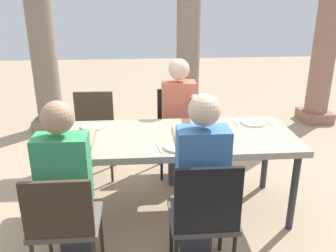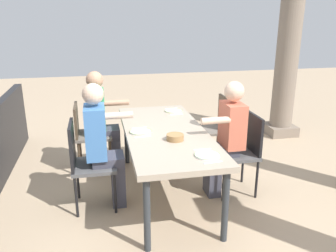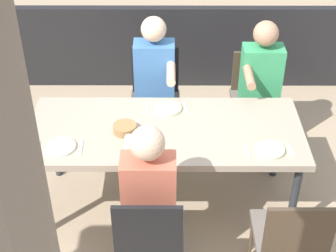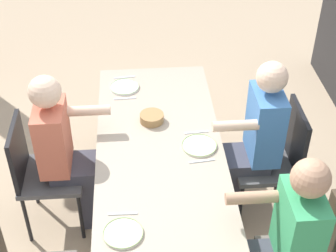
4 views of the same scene
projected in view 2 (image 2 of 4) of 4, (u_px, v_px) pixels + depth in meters
ground_plane at (166, 193)px, 3.94m from camera, size 16.00×16.00×0.00m
dining_table at (165, 136)px, 3.73m from camera, size 2.04×0.85×0.75m
chair_west_north at (215, 125)px, 4.70m from camera, size 0.44×0.44×0.89m
chair_west_south at (88, 132)px, 4.37m from camera, size 0.44×0.44×0.88m
chair_mid_north at (242, 148)px, 3.85m from camera, size 0.44×0.44×0.90m
chair_mid_south at (85, 160)px, 3.53m from camera, size 0.44×0.44×0.92m
diner_woman_green at (103, 142)px, 3.51m from camera, size 0.35×0.49×1.31m
diner_man_white at (102, 118)px, 4.35m from camera, size 0.35×0.49×1.28m
diner_guest_third at (226, 135)px, 3.76m from camera, size 0.35×0.50×1.27m
stone_column_near at (288, 53)px, 5.46m from camera, size 0.46×0.46×2.75m
plate_0 at (174, 111)px, 4.43m from camera, size 0.23×0.23×0.02m
fork_0 at (171, 108)px, 4.58m from camera, size 0.03×0.17×0.01m
spoon_0 at (176, 114)px, 4.30m from camera, size 0.02×0.17×0.01m
plate_1 at (141, 131)px, 3.67m from camera, size 0.24×0.24×0.02m
fork_1 at (139, 128)px, 3.81m from camera, size 0.03×0.17×0.01m
spoon_1 at (143, 137)px, 3.53m from camera, size 0.03×0.17×0.01m
plate_2 at (207, 155)px, 3.06m from camera, size 0.23×0.23×0.02m
fork_2 at (202, 149)px, 3.20m from camera, size 0.02×0.17×0.01m
spoon_2 at (213, 162)px, 2.92m from camera, size 0.03×0.17×0.01m
bread_basket at (175, 137)px, 3.43m from camera, size 0.17×0.17×0.06m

